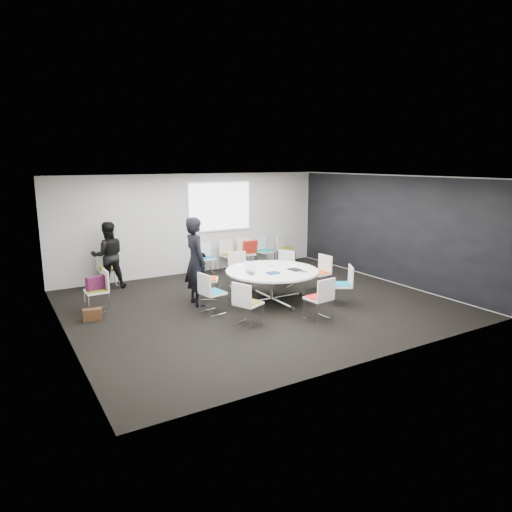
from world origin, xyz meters
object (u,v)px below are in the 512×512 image
chair_ring_f (248,312)px  chair_spare_left (98,299)px  chair_back_d (265,257)px  chair_person_back (108,276)px  chair_back_a (206,264)px  chair_back_e (286,254)px  conference_table (272,279)px  chair_ring_d (208,287)px  chair_ring_a (319,280)px  brown_bag (93,315)px  cup (271,265)px  person_back (108,255)px  chair_back_b (230,261)px  chair_back_c (246,259)px  chair_ring_h (341,292)px  chair_ring_e (212,301)px  chair_ring_b (283,275)px  chair_ring_g (319,306)px  laptop (252,273)px  maroon_bag (96,283)px  chair_ring_c (239,276)px  person_main (196,261)px

chair_ring_f → chair_spare_left: 3.33m
chair_back_d → chair_ring_f: bearing=40.9°
chair_person_back → chair_back_a: bearing=-178.9°
chair_ring_f → chair_back_e: 5.67m
conference_table → chair_ring_d: size_ratio=2.38×
chair_ring_a → brown_bag: chair_ring_a is taller
chair_back_d → conference_table: bearing=47.1°
cup → chair_spare_left: bearing=164.6°
conference_table → chair_ring_d: (-1.16, 0.96, -0.25)m
person_back → chair_back_e: bearing=-172.8°
chair_back_b → chair_back_c: size_ratio=1.00×
conference_table → chair_ring_f: bearing=-138.9°
chair_person_back → person_back: (-0.00, -0.17, 0.57)m
chair_ring_h → chair_back_a: size_ratio=1.00×
chair_spare_left → cup: bearing=-106.6°
chair_ring_e → chair_back_d: (3.31, 3.25, 0.00)m
chair_ring_d → chair_back_a: size_ratio=1.00×
chair_spare_left → person_back: 1.92m
conference_table → chair_back_a: bearing=93.8°
chair_ring_f → chair_back_e: (3.78, 4.23, 0.00)m
chair_spare_left → chair_ring_b: bearing=-95.1°
chair_person_back → conference_table: bearing=134.1°
chair_back_a → conference_table: bearing=98.7°
conference_table → chair_ring_g: chair_ring_g is taller
chair_ring_h → laptop: 2.04m
conference_table → chair_ring_b: bearing=45.4°
chair_ring_h → chair_back_b: bearing=40.3°
chair_ring_e → chair_back_c: same height
chair_ring_a → person_back: 5.27m
conference_table → chair_ring_h: (1.19, -1.00, -0.25)m
person_back → laptop: 3.87m
maroon_bag → chair_back_d: bearing=19.3°
chair_ring_a → brown_bag: size_ratio=2.44×
chair_ring_a → chair_ring_g: size_ratio=1.00×
chair_ring_b → chair_back_a: (-1.17, 2.18, 0.00)m
chair_ring_a → person_back: person_back is taller
chair_ring_b → cup: chair_ring_b is taller
chair_back_a → chair_back_c: same height
chair_back_e → chair_back_d: bearing=-24.0°
chair_ring_c → chair_ring_e: bearing=62.2°
chair_ring_g → cup: bearing=84.2°
conference_table → laptop: bearing=-176.0°
chair_back_b → chair_back_d: size_ratio=1.00×
chair_back_e → laptop: size_ratio=3.00×
chair_back_e → conference_table: bearing=30.0°
chair_ring_e → chair_back_b: (2.10, 3.25, 0.00)m
cup → person_main: bearing=167.2°
chair_ring_f → chair_ring_h: same height
chair_ring_h → chair_back_c: size_ratio=1.00×
chair_spare_left → conference_table: bearing=-111.0°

